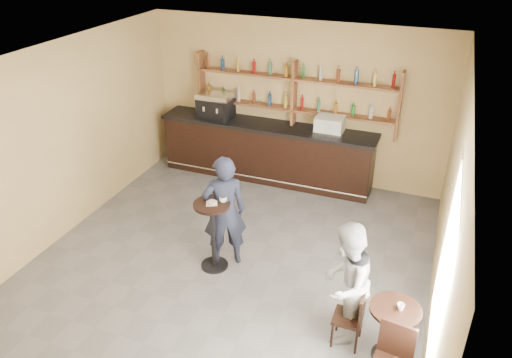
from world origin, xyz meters
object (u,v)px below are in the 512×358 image
(bar_counter, at_px, (267,151))
(pedestal_table, at_px, (213,236))
(pastry_case, at_px, (330,125))
(man_main, at_px, (224,211))
(cafe_table, at_px, (392,333))
(chair_west, at_px, (348,317))
(patron_second, at_px, (345,283))
(espresso_machine, at_px, (216,105))

(bar_counter, height_order, pedestal_table, bar_counter)
(pastry_case, relative_size, man_main, 0.30)
(man_main, bearing_deg, bar_counter, -113.85)
(bar_counter, height_order, cafe_table, bar_counter)
(pastry_case, relative_size, chair_west, 0.66)
(pedestal_table, bearing_deg, bar_counter, 94.96)
(pastry_case, height_order, chair_west, pastry_case)
(patron_second, bearing_deg, pedestal_table, -98.85)
(patron_second, bearing_deg, pastry_case, -153.83)
(man_main, bearing_deg, pastry_case, -138.17)
(pedestal_table, distance_m, patron_second, 2.29)
(espresso_machine, relative_size, man_main, 0.38)
(cafe_table, xyz_separation_m, chair_west, (-0.55, 0.05, 0.03))
(cafe_table, relative_size, chair_west, 0.94)
(man_main, xyz_separation_m, patron_second, (2.05, -0.90, -0.08))
(chair_west, bearing_deg, man_main, -115.42)
(pastry_case, xyz_separation_m, patron_second, (1.16, -3.81, -0.52))
(espresso_machine, xyz_separation_m, patron_second, (3.55, -3.81, -0.60))
(espresso_machine, relative_size, pastry_case, 1.28)
(pastry_case, relative_size, cafe_table, 0.70)
(bar_counter, relative_size, pastry_case, 8.05)
(patron_second, bearing_deg, chair_west, 49.89)
(chair_west, height_order, patron_second, patron_second)
(pedestal_table, xyz_separation_m, man_main, (0.11, 0.19, 0.35))
(man_main, bearing_deg, cafe_table, 127.30)
(bar_counter, distance_m, man_main, 2.96)
(bar_counter, bearing_deg, patron_second, -57.50)
(pedestal_table, height_order, man_main, man_main)
(man_main, bearing_deg, patron_second, 125.08)
(pedestal_table, distance_m, man_main, 0.41)
(espresso_machine, height_order, cafe_table, espresso_machine)
(espresso_machine, height_order, pedestal_table, espresso_machine)
(pedestal_table, bearing_deg, patron_second, -18.07)
(espresso_machine, height_order, patron_second, espresso_machine)
(pedestal_table, height_order, chair_west, pedestal_table)
(espresso_machine, relative_size, cafe_table, 0.89)
(espresso_machine, distance_m, man_main, 3.32)
(bar_counter, bearing_deg, pastry_case, 0.00)
(bar_counter, relative_size, patron_second, 2.62)
(pedestal_table, bearing_deg, espresso_machine, 114.12)
(cafe_table, bearing_deg, chair_west, 174.81)
(man_main, distance_m, patron_second, 2.24)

